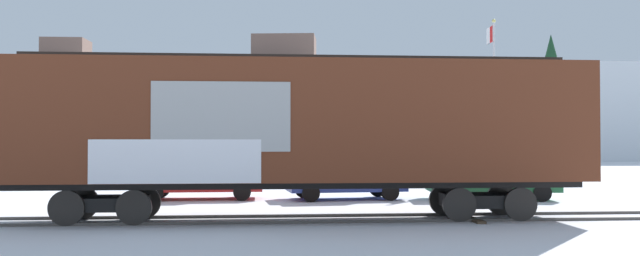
{
  "coord_description": "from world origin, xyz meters",
  "views": [
    {
      "loc": [
        -0.51,
        -17.9,
        2.21
      ],
      "look_at": [
        0.01,
        2.16,
        2.58
      ],
      "focal_mm": 36.41,
      "sensor_mm": 36.0,
      "label": 1
    }
  ],
  "objects_px": {
    "freight_car": "(298,125)",
    "parked_car_green": "(490,177)",
    "flagpole": "(493,82)",
    "parked_car_red": "(199,178)",
    "parked_car_blue": "(345,177)"
  },
  "relations": [
    {
      "from": "freight_car",
      "to": "flagpole",
      "type": "bearing_deg",
      "value": 54.1
    },
    {
      "from": "flagpole",
      "to": "parked_car_green",
      "type": "relative_size",
      "value": 1.67
    },
    {
      "from": "parked_car_green",
      "to": "freight_car",
      "type": "bearing_deg",
      "value": -139.61
    },
    {
      "from": "flagpole",
      "to": "parked_car_green",
      "type": "xyz_separation_m",
      "value": [
        -2.07,
        -6.62,
        -4.14
      ]
    },
    {
      "from": "parked_car_red",
      "to": "parked_car_green",
      "type": "height_order",
      "value": "parked_car_green"
    },
    {
      "from": "freight_car",
      "to": "parked_car_red",
      "type": "xyz_separation_m",
      "value": [
        -3.79,
        6.51,
        -1.84
      ]
    },
    {
      "from": "parked_car_blue",
      "to": "flagpole",
      "type": "bearing_deg",
      "value": 40.52
    },
    {
      "from": "flagpole",
      "to": "parked_car_green",
      "type": "bearing_deg",
      "value": -107.34
    },
    {
      "from": "parked_car_green",
      "to": "flagpole",
      "type": "bearing_deg",
      "value": 72.66
    },
    {
      "from": "flagpole",
      "to": "parked_car_red",
      "type": "relative_size",
      "value": 1.69
    },
    {
      "from": "flagpole",
      "to": "parked_car_red",
      "type": "bearing_deg",
      "value": -154.62
    },
    {
      "from": "flagpole",
      "to": "parked_car_red",
      "type": "height_order",
      "value": "flagpole"
    },
    {
      "from": "freight_car",
      "to": "parked_car_green",
      "type": "relative_size",
      "value": 3.33
    },
    {
      "from": "flagpole",
      "to": "parked_car_green",
      "type": "height_order",
      "value": "flagpole"
    },
    {
      "from": "freight_car",
      "to": "parked_car_red",
      "type": "relative_size",
      "value": 3.37
    }
  ]
}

